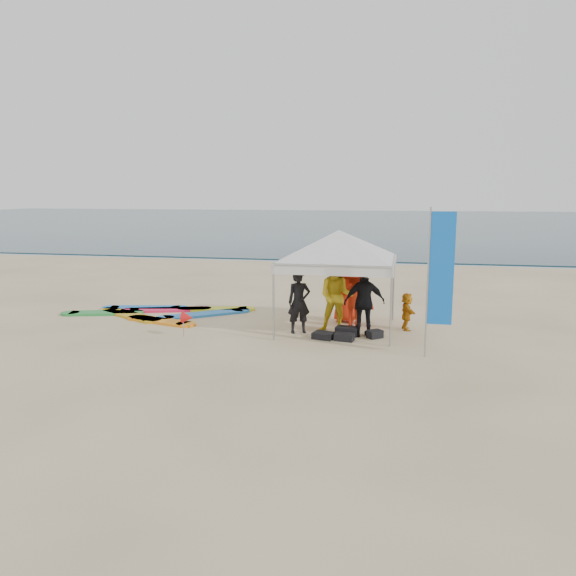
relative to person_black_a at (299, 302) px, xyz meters
The scene contains 14 objects.
ground 3.08m from the person_black_a, 110.02° to the right, with size 120.00×120.00×0.00m, color beige.
ocean 57.22m from the person_black_a, 91.02° to the left, with size 160.00×84.00×0.08m, color #0C2633.
shoreline_foam 15.46m from the person_black_a, 93.77° to the left, with size 160.00×1.20×0.01m, color silver.
person_black_a is the anchor object (origin of this frame).
person_yellow 0.98m from the person_black_a, 14.36° to the left, with size 0.93×0.72×1.91m, color yellow.
person_orange_a 1.62m from the person_black_a, 34.06° to the left, with size 1.04×0.60×1.61m, color red.
person_black_b 1.68m from the person_black_a, ahead, with size 1.03×0.43×1.75m, color black.
person_orange_b 1.82m from the person_black_a, 54.93° to the left, with size 0.83×0.54×1.70m, color red.
person_seated 2.88m from the person_black_a, 17.94° to the left, with size 0.92×0.29×0.99m, color #C47511.
canopy_tent 2.12m from the person_black_a, 30.80° to the left, with size 3.99×3.99×3.01m.
feather_flag 3.89m from the person_black_a, 24.92° to the right, with size 0.56×0.04×3.29m.
marker_pennant 2.85m from the person_black_a, 159.67° to the right, with size 0.28×0.28×0.64m.
gear_pile 1.44m from the person_black_a, 12.63° to the right, with size 1.76×0.93×0.22m.
surfboard_spread 4.76m from the person_black_a, 162.36° to the left, with size 5.11×2.85×0.07m.
Camera 1 is at (3.61, -11.13, 3.59)m, focal length 35.00 mm.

